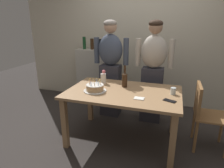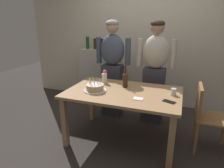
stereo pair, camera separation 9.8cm
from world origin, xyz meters
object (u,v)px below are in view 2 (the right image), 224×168
at_px(napkin_stack, 138,99).
at_px(person_man_bearded, 112,68).
at_px(water_glass_near, 173,92).
at_px(wine_bottle, 125,79).
at_px(flower_vase, 104,77).
at_px(person_woman_cardigan, 155,71).
at_px(dining_chair, 206,113).
at_px(cell_phone, 169,102).
at_px(birthday_cake, 95,88).

height_order(napkin_stack, person_man_bearded, person_man_bearded).
xyz_separation_m(water_glass_near, wine_bottle, (-0.67, 0.10, 0.07)).
relative_size(flower_vase, person_woman_cardigan, 0.12).
xyz_separation_m(flower_vase, dining_chair, (1.43, -0.09, -0.31)).
bearing_deg(flower_vase, dining_chair, -3.55).
distance_m(wine_bottle, napkin_stack, 0.49).
bearing_deg(cell_phone, flower_vase, 179.36).
xyz_separation_m(cell_phone, person_man_bearded, (-1.02, 0.89, 0.13)).
bearing_deg(person_woman_cardigan, cell_phone, 108.90).
xyz_separation_m(birthday_cake, napkin_stack, (0.61, -0.09, -0.04)).
bearing_deg(flower_vase, person_woman_cardigan, 34.32).
relative_size(wine_bottle, cell_phone, 2.15).
height_order(wine_bottle, flower_vase, wine_bottle).
bearing_deg(water_glass_near, person_man_bearded, 148.52).
relative_size(wine_bottle, person_woman_cardigan, 0.19).
bearing_deg(birthday_cake, wine_bottle, 42.21).
bearing_deg(napkin_stack, dining_chair, 25.05).
relative_size(napkin_stack, dining_chair, 0.14).
bearing_deg(cell_phone, person_woman_cardigan, 131.68).
distance_m(birthday_cake, water_glass_near, 1.02).
bearing_deg(person_woman_cardigan, water_glass_near, 117.47).
bearing_deg(wine_bottle, birthday_cake, -137.79).
height_order(cell_phone, person_woman_cardigan, person_woman_cardigan).
relative_size(napkin_stack, flower_vase, 0.59).
relative_size(birthday_cake, flower_vase, 1.49).
xyz_separation_m(water_glass_near, person_man_bearded, (-1.05, 0.65, 0.09)).
height_order(water_glass_near, wine_bottle, wine_bottle).
bearing_deg(dining_chair, person_woman_cardigan, 53.66).
distance_m(wine_bottle, dining_chair, 1.13).
distance_m(water_glass_near, flower_vase, 1.03).
relative_size(birthday_cake, person_woman_cardigan, 0.18).
bearing_deg(cell_phone, wine_bottle, 174.04).
bearing_deg(water_glass_near, flower_vase, 169.84).
height_order(wine_bottle, cell_phone, wine_bottle).
xyz_separation_m(birthday_cake, person_man_bearded, (-0.06, 0.84, 0.09)).
distance_m(napkin_stack, person_woman_cardigan, 0.94).
bearing_deg(cell_phone, birthday_cake, -160.11).
bearing_deg(person_man_bearded, person_woman_cardigan, -180.00).
distance_m(cell_phone, person_woman_cardigan, 0.95).
height_order(water_glass_near, napkin_stack, water_glass_near).
distance_m(water_glass_near, person_woman_cardigan, 0.73).
relative_size(cell_phone, flower_vase, 0.70).
relative_size(water_glass_near, napkin_stack, 0.72).
bearing_deg(birthday_cake, person_man_bearded, 93.93).
distance_m(wine_bottle, person_man_bearded, 0.67).
relative_size(water_glass_near, person_woman_cardigan, 0.05).
distance_m(birthday_cake, person_man_bearded, 0.85).
bearing_deg(flower_vase, cell_phone, -23.43).
height_order(cell_phone, person_man_bearded, person_man_bearded).
xyz_separation_m(wine_bottle, flower_vase, (-0.35, 0.08, -0.02)).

